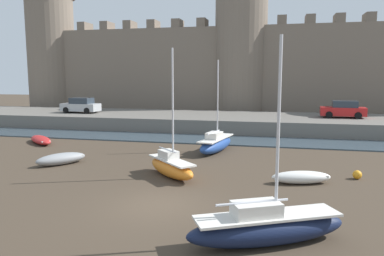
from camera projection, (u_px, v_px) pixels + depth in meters
ground_plane at (159, 205)px, 15.55m from camera, size 160.00×160.00×0.00m
water_channel at (219, 140)px, 31.17m from camera, size 80.00×4.50×0.10m
quay_road at (230, 122)px, 38.08m from camera, size 65.38×10.00×1.37m
castle at (241, 60)px, 47.07m from camera, size 60.57×7.19×20.03m
sailboat_foreground_centre at (171, 166)px, 19.90m from camera, size 3.64×3.64×6.75m
rowboat_foreground_left at (301, 177)px, 18.67m from camera, size 3.13×1.68×0.64m
rowboat_midflat_right at (41, 140)px, 29.79m from camera, size 3.72×3.51×0.57m
rowboat_near_channel_right at (61, 159)px, 22.67m from camera, size 2.63×3.02×0.70m
sailboat_foreground_right at (267, 226)px, 11.91m from camera, size 5.37×3.56×6.57m
sailboat_midflat_left at (216, 143)px, 26.45m from camera, size 2.29×5.21×6.45m
mooring_buoy_near_channel at (357, 175)px, 19.49m from camera, size 0.47×0.47×0.47m
car_quay_centre_west at (343, 110)px, 35.74m from camera, size 4.19×2.06×1.62m
car_quay_centre_east at (81, 106)px, 40.52m from camera, size 4.19×2.06×1.62m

